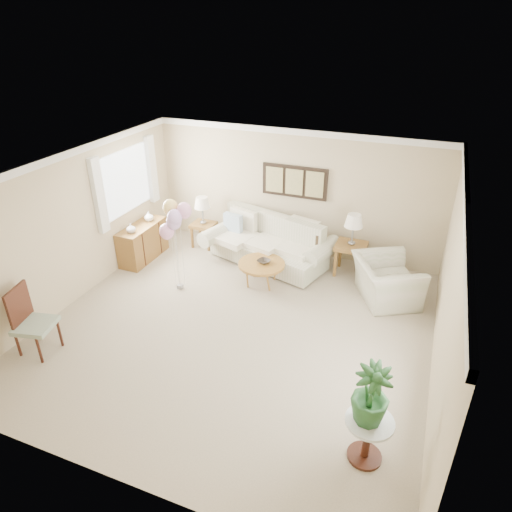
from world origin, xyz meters
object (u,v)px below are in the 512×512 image
at_px(sofa, 269,245).
at_px(coffee_table, 262,265).
at_px(balloon_cluster, 174,218).
at_px(accent_chair, 30,320).
at_px(armchair, 386,280).

bearing_deg(sofa, coffee_table, -79.38).
bearing_deg(balloon_cluster, accent_chair, -116.42).
xyz_separation_m(sofa, balloon_cluster, (-1.17, -1.62, 1.05)).
bearing_deg(armchair, balloon_cluster, 78.22).
xyz_separation_m(armchair, balloon_cluster, (-3.56, -1.07, 1.06)).
relative_size(accent_chair, balloon_cluster, 0.61).
xyz_separation_m(armchair, accent_chair, (-4.70, -3.39, 0.18)).
distance_m(armchair, accent_chair, 5.80).
bearing_deg(coffee_table, accent_chair, -129.05).
bearing_deg(coffee_table, balloon_cluster, -150.80).
distance_m(sofa, armchair, 2.45).
height_order(sofa, balloon_cluster, balloon_cluster).
bearing_deg(sofa, armchair, -12.91).
relative_size(sofa, balloon_cluster, 1.62).
bearing_deg(coffee_table, armchair, 8.46).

